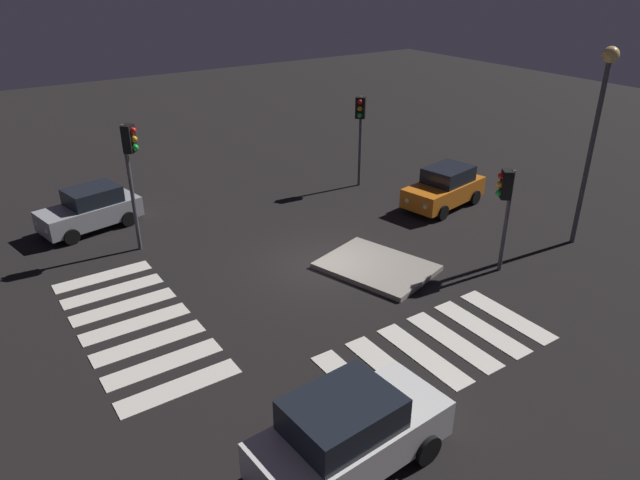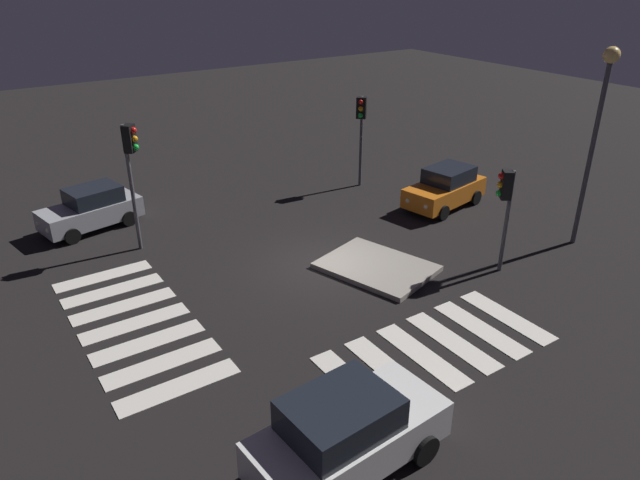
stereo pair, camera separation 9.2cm
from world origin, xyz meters
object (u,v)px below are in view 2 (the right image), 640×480
at_px(car_white, 347,433).
at_px(car_orange, 445,188).
at_px(car_silver, 91,209).
at_px(traffic_light_west, 361,120).
at_px(traffic_island, 377,267).
at_px(traffic_light_north, 506,196).
at_px(street_lamp, 599,114).
at_px(traffic_light_south, 131,157).

distance_m(car_white, car_orange, 15.43).
relative_size(car_white, car_silver, 1.10).
height_order(car_white, traffic_light_west, traffic_light_west).
bearing_deg(traffic_island, traffic_light_north, 55.66).
height_order(traffic_island, street_lamp, street_lamp).
relative_size(car_orange, traffic_light_north, 1.15).
relative_size(car_silver, car_orange, 0.97).
xyz_separation_m(car_white, car_silver, (-15.65, -1.21, -0.11)).
distance_m(car_silver, street_lamp, 19.33).
distance_m(car_orange, traffic_light_west, 4.97).
relative_size(car_white, traffic_light_south, 0.95).
bearing_deg(traffic_island, car_orange, 115.46).
distance_m(car_silver, traffic_light_north, 15.78).
height_order(car_silver, traffic_light_west, traffic_light_west).
height_order(car_white, traffic_light_south, traffic_light_south).
distance_m(traffic_light_west, street_lamp, 10.11).
bearing_deg(car_silver, street_lamp, 130.70).
distance_m(car_silver, traffic_light_west, 12.24).
height_order(traffic_island, traffic_light_north, traffic_light_north).
height_order(car_orange, traffic_light_west, traffic_light_west).
xyz_separation_m(car_silver, car_orange, (6.18, 13.39, 0.03)).
relative_size(traffic_island, car_orange, 1.04).
bearing_deg(traffic_island, street_lamp, 71.98).
bearing_deg(car_white, car_silver, 90.47).
height_order(traffic_light_south, traffic_light_north, traffic_light_south).
distance_m(car_silver, traffic_light_south, 4.19).
height_order(traffic_light_west, street_lamp, street_lamp).
xyz_separation_m(traffic_island, street_lamp, (2.48, 7.63, 4.87)).
height_order(car_white, street_lamp, street_lamp).
bearing_deg(car_silver, traffic_light_north, 121.63).
bearing_deg(traffic_light_west, car_silver, -53.26).
distance_m(traffic_island, car_silver, 11.67).
bearing_deg(street_lamp, traffic_light_north, -92.02).
distance_m(traffic_light_west, traffic_light_north, 9.39).
bearing_deg(traffic_light_west, car_white, 8.76).
relative_size(car_orange, traffic_light_west, 0.99).
xyz_separation_m(car_silver, street_lamp, (11.57, 14.92, 4.13)).
height_order(car_orange, street_lamp, street_lamp).
xyz_separation_m(traffic_light_south, traffic_light_north, (8.44, 9.66, -0.81)).
bearing_deg(traffic_island, traffic_light_west, 147.00).
relative_size(traffic_island, traffic_light_south, 0.92).
relative_size(traffic_light_south, traffic_light_west, 1.11).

